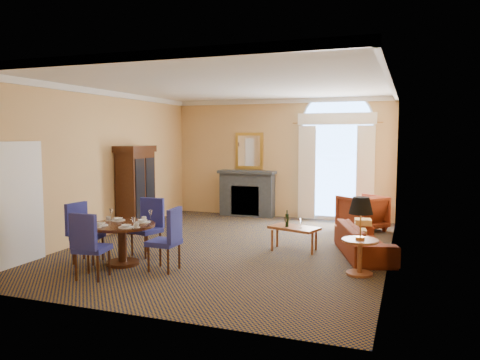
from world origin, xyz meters
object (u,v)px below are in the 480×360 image
(armoire, at_px, (136,190))
(armchair, at_px, (362,213))
(side_table, at_px, (360,226))
(coffee_table, at_px, (294,228))
(dining_table, at_px, (122,234))
(sofa, at_px, (364,240))

(armoire, distance_m, armchair, 5.34)
(side_table, bearing_deg, armchair, 94.84)
(armoire, xyz_separation_m, coffee_table, (3.96, -0.68, -0.52))
(armchair, height_order, coffee_table, armchair)
(dining_table, xyz_separation_m, side_table, (3.90, 0.79, 0.26))
(dining_table, distance_m, side_table, 3.99)
(coffee_table, xyz_separation_m, side_table, (1.36, -1.19, 0.36))
(armchair, bearing_deg, dining_table, 1.24)
(dining_table, distance_m, coffee_table, 3.22)
(armchair, relative_size, coffee_table, 0.89)
(dining_table, height_order, armchair, dining_table)
(dining_table, bearing_deg, side_table, 11.43)
(armoire, distance_m, coffee_table, 4.05)
(dining_table, relative_size, armchair, 1.22)
(armoire, relative_size, coffee_table, 1.92)
(armoire, relative_size, side_table, 1.62)
(armoire, bearing_deg, dining_table, -61.89)
(armoire, distance_m, sofa, 5.35)
(sofa, bearing_deg, armoire, 65.03)
(armchair, bearing_deg, armoire, -30.22)
(armoire, height_order, sofa, armoire)
(armoire, height_order, dining_table, armoire)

